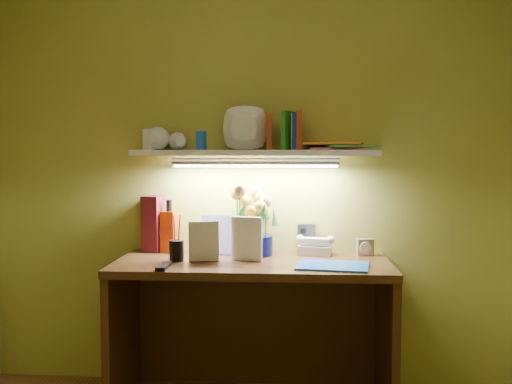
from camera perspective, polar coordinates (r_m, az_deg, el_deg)
desk at (r=3.02m, az=-0.34°, el=-13.92°), size 1.40×0.60×0.75m
flower_bouquet at (r=3.06m, az=-0.27°, el=-2.89°), size 0.31×0.31×0.37m
telephone at (r=3.11m, az=5.94°, el=-5.29°), size 0.19×0.16×0.10m
desk_clock at (r=3.13m, az=10.86°, el=-5.44°), size 0.09×0.06×0.09m
whisky_bottle at (r=3.19m, az=-8.67°, el=-3.39°), size 0.09×0.09×0.29m
whisky_box at (r=3.22m, az=-10.26°, el=-3.15°), size 0.12×0.12×0.31m
pen_cup at (r=2.93m, az=-7.96°, el=-5.12°), size 0.08×0.08×0.18m
art_card at (r=3.10m, az=-3.50°, el=-4.30°), size 0.21×0.04×0.21m
tv_remote at (r=2.78m, az=-9.19°, el=-7.33°), size 0.05×0.17×0.02m
blue_folder at (r=2.80m, az=7.66°, el=-7.32°), size 0.37×0.30×0.01m
desk_book_a at (r=2.90m, az=-6.76°, el=-4.95°), size 0.15×0.05×0.21m
desk_book_b at (r=2.93m, az=-2.48°, el=-4.62°), size 0.16×0.06×0.23m
wall_shelf at (r=3.05m, az=-0.13°, el=4.65°), size 1.32×0.30×0.24m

